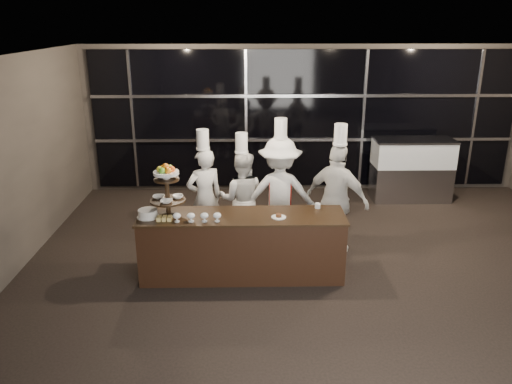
{
  "coord_description": "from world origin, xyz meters",
  "views": [
    {
      "loc": [
        -1.2,
        -5.17,
        3.47
      ],
      "look_at": [
        -1.07,
        1.48,
        1.15
      ],
      "focal_mm": 35.0,
      "sensor_mm": 36.0,
      "label": 1
    }
  ],
  "objects_px": {
    "display_stand": "(167,187)",
    "chef_c": "(280,193)",
    "chef_a": "(205,197)",
    "layer_cake": "(148,214)",
    "buffet_counter": "(242,245)",
    "display_case": "(412,166)",
    "chef_d": "(337,199)",
    "chef_b": "(242,198)"
  },
  "relations": [
    {
      "from": "display_case",
      "to": "chef_b",
      "type": "relative_size",
      "value": 0.85
    },
    {
      "from": "chef_a",
      "to": "chef_b",
      "type": "distance_m",
      "value": 0.59
    },
    {
      "from": "layer_cake",
      "to": "display_case",
      "type": "distance_m",
      "value": 5.62
    },
    {
      "from": "display_stand",
      "to": "chef_b",
      "type": "height_order",
      "value": "chef_b"
    },
    {
      "from": "chef_b",
      "to": "buffet_counter",
      "type": "bearing_deg",
      "value": -89.69
    },
    {
      "from": "display_case",
      "to": "chef_a",
      "type": "xyz_separation_m",
      "value": [
        -3.95,
        -2.1,
        0.14
      ]
    },
    {
      "from": "chef_a",
      "to": "chef_d",
      "type": "bearing_deg",
      "value": -8.91
    },
    {
      "from": "layer_cake",
      "to": "chef_b",
      "type": "distance_m",
      "value": 1.7
    },
    {
      "from": "buffet_counter",
      "to": "layer_cake",
      "type": "xyz_separation_m",
      "value": [
        -1.27,
        -0.05,
        0.51
      ]
    },
    {
      "from": "buffet_counter",
      "to": "chef_c",
      "type": "distance_m",
      "value": 1.2
    },
    {
      "from": "display_stand",
      "to": "chef_d",
      "type": "relative_size",
      "value": 0.37
    },
    {
      "from": "display_stand",
      "to": "chef_a",
      "type": "bearing_deg",
      "value": 68.07
    },
    {
      "from": "chef_b",
      "to": "chef_d",
      "type": "relative_size",
      "value": 0.9
    },
    {
      "from": "display_stand",
      "to": "chef_a",
      "type": "relative_size",
      "value": 0.39
    },
    {
      "from": "layer_cake",
      "to": "chef_c",
      "type": "bearing_deg",
      "value": 28.57
    },
    {
      "from": "display_stand",
      "to": "chef_c",
      "type": "distance_m",
      "value": 1.9
    },
    {
      "from": "chef_a",
      "to": "chef_c",
      "type": "bearing_deg",
      "value": -2.89
    },
    {
      "from": "display_case",
      "to": "chef_c",
      "type": "distance_m",
      "value": 3.53
    },
    {
      "from": "buffet_counter",
      "to": "layer_cake",
      "type": "height_order",
      "value": "layer_cake"
    },
    {
      "from": "buffet_counter",
      "to": "chef_d",
      "type": "xyz_separation_m",
      "value": [
        1.43,
        0.7,
        0.42
      ]
    },
    {
      "from": "buffet_counter",
      "to": "display_case",
      "type": "relative_size",
      "value": 1.83
    },
    {
      "from": "display_case",
      "to": "chef_b",
      "type": "xyz_separation_m",
      "value": [
        -3.37,
        -2.05,
        0.1
      ]
    },
    {
      "from": "buffet_counter",
      "to": "display_case",
      "type": "height_order",
      "value": "display_case"
    },
    {
      "from": "chef_a",
      "to": "chef_b",
      "type": "height_order",
      "value": "chef_a"
    },
    {
      "from": "chef_a",
      "to": "chef_d",
      "type": "relative_size",
      "value": 0.93
    },
    {
      "from": "layer_cake",
      "to": "display_case",
      "type": "bearing_deg",
      "value": 34.41
    },
    {
      "from": "display_stand",
      "to": "layer_cake",
      "type": "height_order",
      "value": "display_stand"
    },
    {
      "from": "chef_a",
      "to": "chef_c",
      "type": "xyz_separation_m",
      "value": [
        1.17,
        -0.06,
        0.07
      ]
    },
    {
      "from": "chef_c",
      "to": "display_stand",
      "type": "bearing_deg",
      "value": -148.76
    },
    {
      "from": "display_stand",
      "to": "chef_c",
      "type": "height_order",
      "value": "chef_c"
    },
    {
      "from": "chef_a",
      "to": "chef_c",
      "type": "relative_size",
      "value": 0.91
    },
    {
      "from": "layer_cake",
      "to": "display_case",
      "type": "relative_size",
      "value": 0.19
    },
    {
      "from": "buffet_counter",
      "to": "chef_d",
      "type": "distance_m",
      "value": 1.65
    },
    {
      "from": "chef_c",
      "to": "layer_cake",
      "type": "bearing_deg",
      "value": -151.43
    },
    {
      "from": "chef_c",
      "to": "chef_d",
      "type": "height_order",
      "value": "chef_c"
    },
    {
      "from": "chef_a",
      "to": "buffet_counter",
      "type": "bearing_deg",
      "value": -59.92
    },
    {
      "from": "display_stand",
      "to": "layer_cake",
      "type": "xyz_separation_m",
      "value": [
        -0.27,
        -0.05,
        -0.37
      ]
    },
    {
      "from": "display_stand",
      "to": "chef_c",
      "type": "relative_size",
      "value": 0.36
    },
    {
      "from": "buffet_counter",
      "to": "display_stand",
      "type": "bearing_deg",
      "value": -179.99
    },
    {
      "from": "chef_d",
      "to": "display_case",
      "type": "bearing_deg",
      "value": 51.46
    },
    {
      "from": "display_case",
      "to": "chef_c",
      "type": "height_order",
      "value": "chef_c"
    },
    {
      "from": "display_case",
      "to": "chef_a",
      "type": "bearing_deg",
      "value": -151.96
    }
  ]
}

